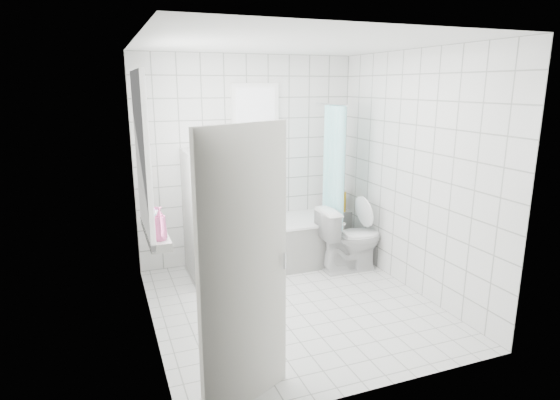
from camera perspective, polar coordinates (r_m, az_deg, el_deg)
name	(u,v)px	position (r m, az deg, el deg)	size (l,w,h in m)	color
ground	(293,305)	(4.99, 1.56, -12.70)	(3.00, 3.00, 0.00)	white
ceiling	(295,43)	(4.48, 1.79, 18.58)	(3.00, 3.00, 0.00)	white
wall_back	(248,161)	(5.95, -3.94, 4.82)	(2.80, 0.02, 2.60)	white
wall_front	(378,225)	(3.27, 11.89, -2.96)	(2.80, 0.02, 2.60)	white
wall_left	(145,195)	(4.23, -16.09, 0.61)	(0.02, 3.00, 2.60)	white
wall_right	(413,174)	(5.26, 15.91, 3.12)	(0.02, 3.00, 2.60)	white
window_left	(145,156)	(4.48, -16.14, 5.22)	(0.01, 0.90, 1.40)	white
window_back	(256,108)	(5.87, -2.97, 11.09)	(0.50, 0.01, 0.50)	white
window_sill	(155,232)	(4.64, -14.98, -3.80)	(0.18, 1.02, 0.08)	white
door	(245,273)	(3.19, -4.29, -8.87)	(0.04, 0.80, 2.00)	silver
bathtub	(269,244)	(5.90, -1.31, -5.37)	(1.72, 0.77, 0.58)	white
partition_wall	(195,217)	(5.48, -10.32, -2.05)	(0.15, 0.85, 1.50)	white
tiled_ledge	(338,230)	(6.55, 7.03, -3.63)	(0.40, 0.24, 0.55)	white
toilet	(350,239)	(5.80, 8.54, -4.68)	(0.45, 0.79, 0.80)	white
curtain_rod	(331,104)	(5.87, 6.21, 11.52)	(0.02, 0.02, 0.80)	silver
shower_curtain	(334,178)	(5.86, 6.57, 2.63)	(0.14, 0.48, 1.78)	#52F3F2
tub_faucet	(268,194)	(6.08, -1.53, 0.71)	(0.18, 0.06, 0.06)	silver
sill_bottles	(157,221)	(4.45, -14.74, -2.46)	(0.16, 0.82, 0.30)	#D168C6
ledge_bottles	(339,202)	(6.44, 7.20, -0.29)	(0.19, 0.16, 0.28)	red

